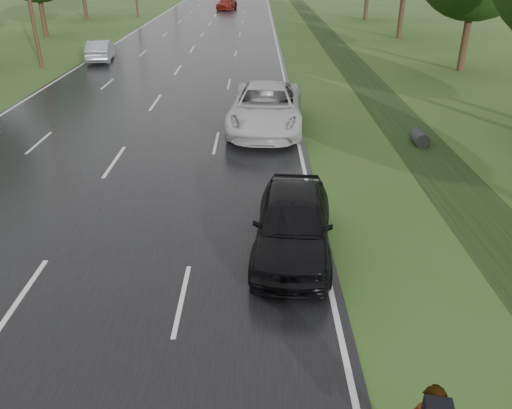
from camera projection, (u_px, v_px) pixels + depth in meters
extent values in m
plane|color=#324E1C|center=(20.00, 300.00, 10.76)|extent=(220.00, 220.00, 0.00)
cube|color=black|center=(207.00, 28.00, 50.98)|extent=(14.00, 180.00, 0.04)
cube|color=silver|center=(273.00, 27.00, 50.95)|extent=(0.12, 180.00, 0.01)
cube|color=silver|center=(141.00, 27.00, 50.98)|extent=(0.12, 180.00, 0.01)
cube|color=silver|center=(207.00, 27.00, 50.97)|extent=(0.12, 180.00, 0.01)
cube|color=black|center=(368.00, 85.00, 28.61)|extent=(2.20, 120.00, 0.01)
cylinder|color=#2D2D2D|center=(419.00, 138.00, 19.56)|extent=(0.56, 1.00, 0.56)
cylinder|color=#352516|center=(465.00, 42.00, 31.39)|extent=(0.44, 0.44, 3.52)
cylinder|color=#352516|center=(401.00, 13.00, 43.76)|extent=(0.44, 0.44, 4.16)
cylinder|color=#352516|center=(367.00, 3.00, 56.38)|extent=(0.44, 0.44, 3.68)
cylinder|color=#352516|center=(43.00, 17.00, 44.90)|extent=(0.44, 0.44, 3.36)
cylinder|color=#352516|center=(84.00, 3.00, 57.38)|extent=(0.44, 0.44, 3.52)
imported|color=silver|center=(266.00, 107.00, 20.96)|extent=(3.42, 6.65, 1.80)
imported|color=black|center=(293.00, 223.00, 12.16)|extent=(2.32, 4.80, 1.58)
imported|color=gray|center=(100.00, 50.00, 34.66)|extent=(2.08, 4.43, 1.40)
imported|color=maroon|center=(227.00, 3.00, 67.65)|extent=(2.94, 5.50, 1.52)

